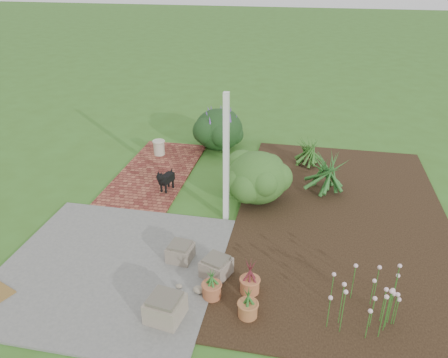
% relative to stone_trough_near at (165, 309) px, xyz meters
% --- Properties ---
extents(ground, '(80.00, 80.00, 0.00)m').
position_rel_stone_trough_near_xyz_m(ground, '(0.01, 2.65, -0.20)').
color(ground, '#396520').
rests_on(ground, ground).
extents(concrete_patio, '(3.50, 3.50, 0.04)m').
position_rel_stone_trough_near_xyz_m(concrete_patio, '(-1.24, 0.90, -0.18)').
color(concrete_patio, slate).
rests_on(concrete_patio, ground).
extents(brick_path, '(1.60, 3.50, 0.04)m').
position_rel_stone_trough_near_xyz_m(brick_path, '(-1.69, 4.40, -0.18)').
color(brick_path, maroon).
rests_on(brick_path, ground).
extents(garden_bed, '(4.00, 7.00, 0.03)m').
position_rel_stone_trough_near_xyz_m(garden_bed, '(2.51, 3.15, -0.18)').
color(garden_bed, black).
rests_on(garden_bed, ground).
extents(veranda_post, '(0.10, 0.10, 2.50)m').
position_rel_stone_trough_near_xyz_m(veranda_post, '(0.31, 2.75, 1.05)').
color(veranda_post, white).
rests_on(veranda_post, ground).
extents(stone_trough_near, '(0.54, 0.54, 0.32)m').
position_rel_stone_trough_near_xyz_m(stone_trough_near, '(0.00, 0.00, 0.00)').
color(stone_trough_near, '#7C725B').
rests_on(stone_trough_near, concrete_patio).
extents(stone_trough_mid, '(0.43, 0.43, 0.26)m').
position_rel_stone_trough_near_xyz_m(stone_trough_mid, '(-0.17, 1.31, -0.03)').
color(stone_trough_mid, '#706155').
rests_on(stone_trough_mid, concrete_patio).
extents(stone_trough_far, '(0.53, 0.53, 0.27)m').
position_rel_stone_trough_near_xyz_m(stone_trough_far, '(0.49, 1.04, -0.02)').
color(stone_trough_far, gray).
rests_on(stone_trough_far, concrete_patio).
extents(black_dog, '(0.28, 0.55, 0.49)m').
position_rel_stone_trough_near_xyz_m(black_dog, '(-1.15, 3.53, 0.13)').
color(black_dog, black).
rests_on(black_dog, brick_path).
extents(cream_ceramic_urn, '(0.34, 0.34, 0.36)m').
position_rel_stone_trough_near_xyz_m(cream_ceramic_urn, '(-1.92, 5.35, 0.02)').
color(cream_ceramic_urn, '#BFB79D').
rests_on(cream_ceramic_urn, brick_path).
extents(evergreen_shrub, '(1.26, 1.26, 1.05)m').
position_rel_stone_trough_near_xyz_m(evergreen_shrub, '(0.80, 3.58, 0.36)').
color(evergreen_shrub, '#0C4114').
rests_on(evergreen_shrub, garden_bed).
extents(agapanthus_clump_back, '(1.24, 1.24, 1.03)m').
position_rel_stone_trough_near_xyz_m(agapanthus_clump_back, '(2.17, 4.20, 0.35)').
color(agapanthus_clump_back, '#114019').
rests_on(agapanthus_clump_back, garden_bed).
extents(agapanthus_clump_front, '(1.06, 1.06, 0.79)m').
position_rel_stone_trough_near_xyz_m(agapanthus_clump_front, '(1.77, 5.50, 0.23)').
color(agapanthus_clump_front, '#15441D').
rests_on(agapanthus_clump_front, garden_bed).
extents(pink_flower_patch, '(1.36, 1.36, 0.70)m').
position_rel_stone_trough_near_xyz_m(pink_flower_patch, '(2.69, 0.63, 0.18)').
color(pink_flower_patch, '#113D0F').
rests_on(pink_flower_patch, garden_bed).
extents(terracotta_pot_bronze, '(0.34, 0.34, 0.23)m').
position_rel_stone_trough_near_xyz_m(terracotta_pot_bronze, '(1.07, 0.77, -0.05)').
color(terracotta_pot_bronze, '#B1643C').
rests_on(terracotta_pot_bronze, garden_bed).
extents(terracotta_pot_small_left, '(0.29, 0.29, 0.23)m').
position_rel_stone_trough_near_xyz_m(terracotta_pot_small_left, '(1.11, 0.27, -0.06)').
color(terracotta_pot_small_left, '#A66538').
rests_on(terracotta_pot_small_left, garden_bed).
extents(terracotta_pot_small_right, '(0.33, 0.33, 0.23)m').
position_rel_stone_trough_near_xyz_m(terracotta_pot_small_right, '(0.53, 0.54, -0.05)').
color(terracotta_pot_small_right, '#A65C38').
rests_on(terracotta_pot_small_right, garden_bed).
extents(purple_flowering_bush, '(1.53, 1.53, 1.07)m').
position_rel_stone_trough_near_xyz_m(purple_flowering_bush, '(-0.56, 6.17, 0.34)').
color(purple_flowering_bush, black).
rests_on(purple_flowering_bush, ground).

